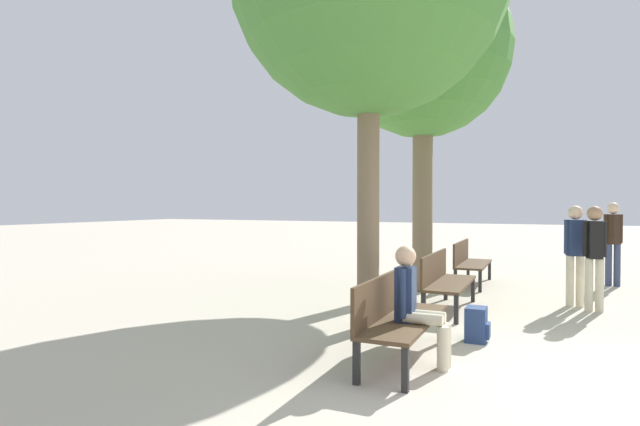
% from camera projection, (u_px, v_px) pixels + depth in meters
% --- Properties ---
extents(ground_plane, '(80.00, 80.00, 0.00)m').
position_uv_depth(ground_plane, '(612.00, 389.00, 4.48)').
color(ground_plane, beige).
extents(bench_row_0, '(0.55, 1.83, 0.89)m').
position_uv_depth(bench_row_0, '(396.00, 312.00, 5.31)').
color(bench_row_0, '#4C3823').
rests_on(bench_row_0, ground_plane).
extents(bench_row_1, '(0.55, 1.83, 0.89)m').
position_uv_depth(bench_row_1, '(444.00, 277.00, 7.82)').
color(bench_row_1, '#4C3823').
rests_on(bench_row_1, ground_plane).
extents(bench_row_2, '(0.55, 1.83, 0.89)m').
position_uv_depth(bench_row_2, '(468.00, 260.00, 10.32)').
color(bench_row_2, '#4C3823').
rests_on(bench_row_2, ground_plane).
extents(tree_row_1, '(3.29, 3.29, 6.23)m').
position_uv_depth(tree_row_1, '(423.00, 53.00, 9.51)').
color(tree_row_1, '#7A664C').
rests_on(tree_row_1, ground_plane).
extents(person_seated, '(0.56, 0.32, 1.23)m').
position_uv_depth(person_seated, '(416.00, 302.00, 5.12)').
color(person_seated, beige).
rests_on(person_seated, ground_plane).
extents(backpack, '(0.28, 0.28, 0.42)m').
position_uv_depth(backpack, '(477.00, 325.00, 6.01)').
color(backpack, navy).
rests_on(backpack, ground_plane).
extents(pedestrian_near, '(0.33, 0.26, 1.64)m').
position_uv_depth(pedestrian_near, '(575.00, 249.00, 8.07)').
color(pedestrian_near, beige).
rests_on(pedestrian_near, ground_plane).
extents(pedestrian_mid, '(0.33, 0.26, 1.63)m').
position_uv_depth(pedestrian_mid, '(594.00, 251.00, 7.69)').
color(pedestrian_mid, beige).
rests_on(pedestrian_mid, ground_plane).
extents(pedestrian_far, '(0.34, 0.30, 1.70)m').
position_uv_depth(pedestrian_far, '(613.00, 238.00, 10.10)').
color(pedestrian_far, '#384260').
rests_on(pedestrian_far, ground_plane).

